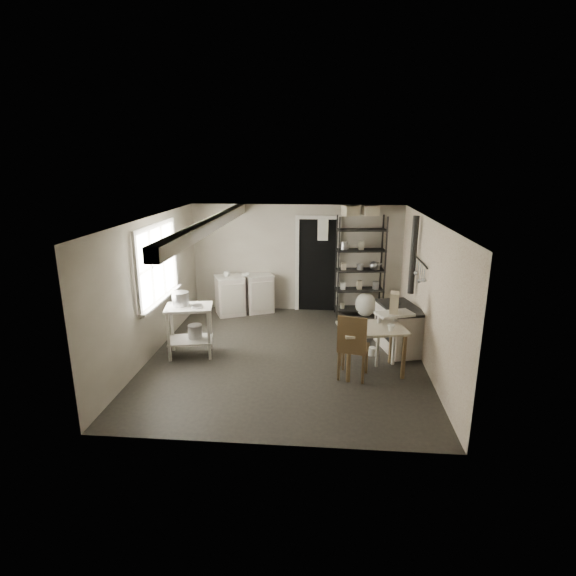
# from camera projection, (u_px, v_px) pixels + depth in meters

# --- Properties ---
(floor) EXTENTS (5.00, 5.00, 0.00)m
(floor) POSITION_uv_depth(u_px,v_px,m) (286.00, 355.00, 7.59)
(floor) COLOR black
(floor) RESTS_ON ground
(ceiling) EXTENTS (5.00, 5.00, 0.00)m
(ceiling) POSITION_uv_depth(u_px,v_px,m) (286.00, 219.00, 6.97)
(ceiling) COLOR silver
(ceiling) RESTS_ON wall_back
(wall_back) EXTENTS (4.50, 0.02, 2.30)m
(wall_back) POSITION_uv_depth(u_px,v_px,m) (297.00, 258.00, 9.68)
(wall_back) COLOR #A69F8E
(wall_back) RESTS_ON ground
(wall_front) EXTENTS (4.50, 0.02, 2.30)m
(wall_front) POSITION_uv_depth(u_px,v_px,m) (266.00, 353.00, 4.88)
(wall_front) COLOR #A69F8E
(wall_front) RESTS_ON ground
(wall_left) EXTENTS (0.02, 5.00, 2.30)m
(wall_left) POSITION_uv_depth(u_px,v_px,m) (152.00, 287.00, 7.46)
(wall_left) COLOR #A69F8E
(wall_left) RESTS_ON ground
(wall_right) EXTENTS (0.02, 5.00, 2.30)m
(wall_right) POSITION_uv_depth(u_px,v_px,m) (428.00, 293.00, 7.09)
(wall_right) COLOR #A69F8E
(wall_right) RESTS_ON ground
(window) EXTENTS (0.12, 1.76, 1.28)m
(window) POSITION_uv_depth(u_px,v_px,m) (156.00, 264.00, 7.56)
(window) COLOR beige
(window) RESTS_ON wall_left
(doorway) EXTENTS (0.96, 0.10, 2.08)m
(doorway) POSITION_uv_depth(u_px,v_px,m) (317.00, 266.00, 9.65)
(doorway) COLOR beige
(doorway) RESTS_ON ground
(ceiling_beam) EXTENTS (0.18, 5.00, 0.18)m
(ceiling_beam) POSITION_uv_depth(u_px,v_px,m) (211.00, 224.00, 7.09)
(ceiling_beam) COLOR beige
(ceiling_beam) RESTS_ON ceiling
(wallpaper_panel) EXTENTS (0.01, 5.00, 2.30)m
(wallpaper_panel) POSITION_uv_depth(u_px,v_px,m) (427.00, 293.00, 7.09)
(wallpaper_panel) COLOR beige
(wallpaper_panel) RESTS_ON wall_right
(utensil_rail) EXTENTS (0.06, 1.20, 0.44)m
(utensil_rail) POSITION_uv_depth(u_px,v_px,m) (419.00, 261.00, 7.56)
(utensil_rail) COLOR #A9A9AB
(utensil_rail) RESTS_ON wall_right
(prep_table) EXTENTS (0.84, 0.67, 0.86)m
(prep_table) POSITION_uv_depth(u_px,v_px,m) (190.00, 333.00, 7.51)
(prep_table) COLOR beige
(prep_table) RESTS_ON ground
(stockpot) EXTENTS (0.29, 0.29, 0.30)m
(stockpot) POSITION_uv_depth(u_px,v_px,m) (181.00, 301.00, 7.41)
(stockpot) COLOR #A9A9AB
(stockpot) RESTS_ON prep_table
(saucepan) EXTENTS (0.24, 0.24, 0.10)m
(saucepan) POSITION_uv_depth(u_px,v_px,m) (197.00, 308.00, 7.33)
(saucepan) COLOR #A9A9AB
(saucepan) RESTS_ON prep_table
(bucket) EXTENTS (0.25, 0.25, 0.26)m
(bucket) POSITION_uv_depth(u_px,v_px,m) (195.00, 332.00, 7.56)
(bucket) COLOR #A9A9AB
(bucket) RESTS_ON prep_table
(base_cabinets) EXTENTS (1.37, 1.01, 0.83)m
(base_cabinets) POSITION_uv_depth(u_px,v_px,m) (244.00, 292.00, 9.65)
(base_cabinets) COLOR beige
(base_cabinets) RESTS_ON ground
(mixing_bowl) EXTENTS (0.32, 0.32, 0.06)m
(mixing_bowl) POSITION_uv_depth(u_px,v_px,m) (245.00, 270.00, 9.44)
(mixing_bowl) COLOR white
(mixing_bowl) RESTS_ON base_cabinets
(counter_cup) EXTENTS (0.17, 0.17, 0.10)m
(counter_cup) POSITION_uv_depth(u_px,v_px,m) (227.00, 270.00, 9.39)
(counter_cup) COLOR white
(counter_cup) RESTS_ON base_cabinets
(shelf_rack) EXTENTS (1.04, 0.50, 2.11)m
(shelf_rack) POSITION_uv_depth(u_px,v_px,m) (360.00, 271.00, 9.37)
(shelf_rack) COLOR black
(shelf_rack) RESTS_ON ground
(shelf_jar) EXTENTS (0.10, 0.11, 0.18)m
(shelf_jar) POSITION_uv_depth(u_px,v_px,m) (346.00, 252.00, 9.31)
(shelf_jar) COLOR white
(shelf_jar) RESTS_ON shelf_rack
(storage_box_a) EXTENTS (0.37, 0.35, 0.20)m
(storage_box_a) POSITION_uv_depth(u_px,v_px,m) (350.00, 221.00, 9.07)
(storage_box_a) COLOR beige
(storage_box_a) RESTS_ON shelf_rack
(storage_box_b) EXTENTS (0.35, 0.33, 0.19)m
(storage_box_b) POSITION_uv_depth(u_px,v_px,m) (370.00, 221.00, 9.11)
(storage_box_b) COLOR beige
(storage_box_b) RESTS_ON shelf_rack
(stove) EXTENTS (0.79, 1.10, 0.78)m
(stove) POSITION_uv_depth(u_px,v_px,m) (400.00, 325.00, 7.73)
(stove) COLOR beige
(stove) RESTS_ON ground
(stovepipe) EXTENTS (0.15, 0.15, 1.56)m
(stovepipe) POSITION_uv_depth(u_px,v_px,m) (413.00, 255.00, 7.78)
(stovepipe) COLOR black
(stovepipe) RESTS_ON stove
(side_ledge) EXTENTS (0.65, 0.50, 0.88)m
(side_ledge) POSITION_uv_depth(u_px,v_px,m) (393.00, 340.00, 7.13)
(side_ledge) COLOR beige
(side_ledge) RESTS_ON ground
(oats_box) EXTENTS (0.16, 0.23, 0.32)m
(oats_box) POSITION_uv_depth(u_px,v_px,m) (394.00, 305.00, 6.98)
(oats_box) COLOR beige
(oats_box) RESTS_ON side_ledge
(work_table) EXTENTS (1.10, 0.87, 0.74)m
(work_table) POSITION_uv_depth(u_px,v_px,m) (371.00, 349.00, 6.89)
(work_table) COLOR beige
(work_table) RESTS_ON ground
(table_cup) EXTENTS (0.13, 0.13, 0.10)m
(table_cup) POSITION_uv_depth(u_px,v_px,m) (391.00, 327.00, 6.62)
(table_cup) COLOR white
(table_cup) RESTS_ON work_table
(chair) EXTENTS (0.51, 0.53, 1.03)m
(chair) POSITION_uv_depth(u_px,v_px,m) (354.00, 347.00, 6.71)
(chair) COLOR brown
(chair) RESTS_ON ground
(flour_sack) EXTENTS (0.47, 0.41, 0.52)m
(flour_sack) POSITION_uv_depth(u_px,v_px,m) (366.00, 305.00, 9.45)
(flour_sack) COLOR silver
(flour_sack) RESTS_ON ground
(floor_crock) EXTENTS (0.13, 0.13, 0.15)m
(floor_crock) POSITION_uv_depth(u_px,v_px,m) (372.00, 351.00, 7.56)
(floor_crock) COLOR white
(floor_crock) RESTS_ON ground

